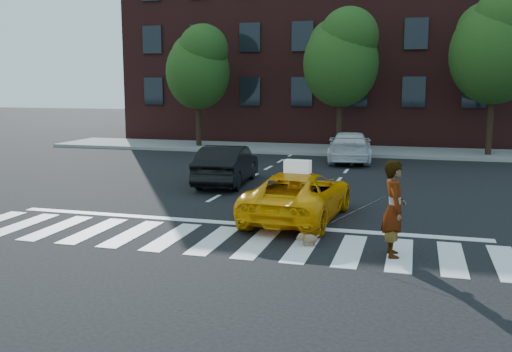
# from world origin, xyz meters

# --- Properties ---
(ground) EXTENTS (120.00, 120.00, 0.00)m
(ground) POSITION_xyz_m (0.00, 0.00, 0.00)
(ground) COLOR black
(ground) RESTS_ON ground
(crosswalk) EXTENTS (13.00, 2.40, 0.01)m
(crosswalk) POSITION_xyz_m (0.00, 0.00, 0.01)
(crosswalk) COLOR silver
(crosswalk) RESTS_ON ground
(stop_line) EXTENTS (12.00, 0.30, 0.01)m
(stop_line) POSITION_xyz_m (0.00, 1.60, 0.01)
(stop_line) COLOR silver
(stop_line) RESTS_ON ground
(sidewalk_far) EXTENTS (30.00, 4.00, 0.15)m
(sidewalk_far) POSITION_xyz_m (0.00, 17.50, 0.07)
(sidewalk_far) COLOR slate
(sidewalk_far) RESTS_ON ground
(building) EXTENTS (26.00, 10.00, 12.00)m
(building) POSITION_xyz_m (0.00, 25.00, 6.00)
(building) COLOR #451B18
(building) RESTS_ON ground
(tree_left) EXTENTS (3.39, 3.38, 6.50)m
(tree_left) POSITION_xyz_m (-6.97, 17.00, 4.44)
(tree_left) COLOR black
(tree_left) RESTS_ON ground
(tree_mid) EXTENTS (3.69, 3.69, 7.10)m
(tree_mid) POSITION_xyz_m (0.53, 17.00, 4.85)
(tree_mid) COLOR black
(tree_mid) RESTS_ON ground
(tree_right) EXTENTS (4.00, 4.00, 7.70)m
(tree_right) POSITION_xyz_m (7.53, 17.00, 5.26)
(tree_right) COLOR black
(tree_right) RESTS_ON ground
(taxi) EXTENTS (2.35, 4.56, 1.23)m
(taxi) POSITION_xyz_m (1.40, 2.50, 0.61)
(taxi) COLOR #F6A005
(taxi) RESTS_ON ground
(black_sedan) EXTENTS (1.76, 4.20, 1.35)m
(black_sedan) POSITION_xyz_m (-2.00, 6.87, 0.67)
(black_sedan) COLOR black
(black_sedan) RESTS_ON ground
(white_suv) EXTENTS (2.32, 4.74, 1.33)m
(white_suv) POSITION_xyz_m (1.40, 13.84, 0.66)
(white_suv) COLOR silver
(white_suv) RESTS_ON ground
(woman) EXTENTS (0.58, 0.78, 1.94)m
(woman) POSITION_xyz_m (3.85, -0.13, 0.97)
(woman) COLOR #999999
(woman) RESTS_ON ground
(dog) EXTENTS (0.49, 0.32, 0.29)m
(dog) POSITION_xyz_m (2.08, 0.10, 0.17)
(dog) COLOR #906849
(dog) RESTS_ON ground
(taxi_sign) EXTENTS (0.67, 0.33, 0.32)m
(taxi_sign) POSITION_xyz_m (1.40, 2.30, 1.39)
(taxi_sign) COLOR white
(taxi_sign) RESTS_ON taxi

